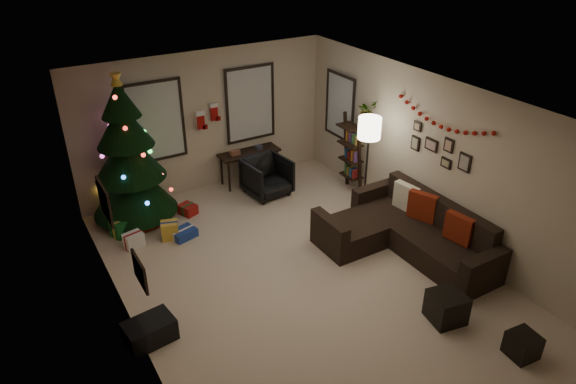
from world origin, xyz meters
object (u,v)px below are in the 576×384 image
Objects in this scene: desk_chair at (267,177)px; bookshelf at (352,154)px; desk at (249,155)px; sofa at (406,233)px; christmas_tree at (129,160)px.

desk_chair is 0.47× the size of bookshelf.
desk_chair is (0.04, -0.65, -0.22)m from desk.
bookshelf is at bearing -30.58° from desk_chair.
sofa reaches higher than desk.
sofa is at bearing -102.14° from bookshelf.
desk is 0.78× the size of bookshelf.
christmas_tree is at bearing 163.73° from desk_chair.
sofa is at bearing -75.57° from desk_chair.
sofa is 3.61m from desk.
desk_chair reaches higher than desk.
christmas_tree reaches higher than desk.
christmas_tree is 1.74× the size of bookshelf.
desk_chair is (-1.04, 2.78, 0.09)m from sofa.
christmas_tree is at bearing 137.17° from sofa.
christmas_tree is 2.59m from desk_chair.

